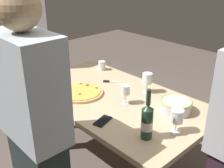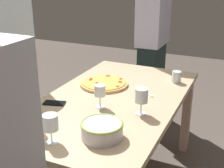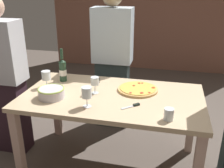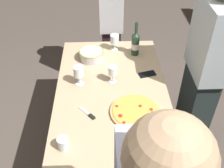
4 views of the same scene
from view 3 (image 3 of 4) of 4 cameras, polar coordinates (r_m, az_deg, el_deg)
The scene contains 14 objects.
ground_plane at distance 2.69m, azimuth 0.00°, elevation -17.25°, with size 8.00×8.00×0.00m, color brown.
dining_table at distance 2.33m, azimuth 0.00°, elevation -4.58°, with size 1.60×0.90×0.75m.
brick_wall_back at distance 5.27m, azimuth 8.34°, elevation 17.61°, with size 3.91×0.16×2.66m, color brown.
pizza at distance 2.40m, azimuth 5.75°, elevation -1.12°, with size 0.37×0.37×0.03m.
serving_bowl at distance 2.28m, azimuth -13.31°, elevation -1.83°, with size 0.23×0.23×0.09m.
wine_bottle at distance 2.63m, azimuth -10.88°, elevation 3.16°, with size 0.07×0.07×0.33m.
wine_glass_near_pizza at distance 2.30m, azimuth -3.84°, elevation 0.47°, with size 0.07×0.07×0.15m.
wine_glass_by_bottle at distance 2.51m, azimuth -14.41°, elevation 1.77°, with size 0.08×0.08×0.16m.
wine_glass_far_left at distance 2.05m, azimuth -5.63°, elevation -2.09°, with size 0.08×0.08×0.17m.
cup_amber at distance 1.92m, azimuth 12.48°, elevation -6.56°, with size 0.07×0.07×0.09m, color white.
cell_phone at distance 2.63m, azimuth -3.58°, elevation 0.85°, with size 0.07×0.14×0.01m, color black.
pizza_knife at distance 2.09m, azimuth 4.67°, elevation -4.83°, with size 0.14×0.13×0.02m.
person_guest_left at distance 2.74m, azimuth -22.86°, elevation 1.08°, with size 0.42×0.24×1.59m.
person_guest_right at distance 3.01m, azimuth 0.10°, elevation 5.32°, with size 0.45×0.24×1.66m.
Camera 3 is at (0.47, -2.03, 1.69)m, focal length 41.23 mm.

